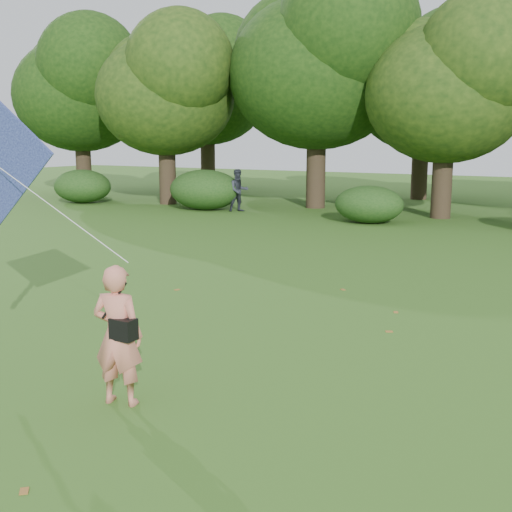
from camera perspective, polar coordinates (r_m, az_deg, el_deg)
The scene contains 6 objects.
ground at distance 8.18m, azimuth -5.00°, elevation -12.89°, with size 100.00×100.00×0.00m, color #265114.
man_kite_flyer at distance 8.02m, azimuth -12.17°, elevation -6.90°, with size 0.64×0.42×1.75m, color #DC7D67.
bystander_left at distance 28.24m, azimuth -1.55°, elevation 5.84°, with size 0.90×0.70×1.85m, color #2A2E38.
crossbody_bag at distance 7.89m, azimuth -11.72°, elevation -6.30°, with size 0.43×0.20×0.70m.
shrub_band at distance 24.39m, azimuth 17.71°, elevation 4.44°, with size 39.15×3.22×1.88m.
fallen_leaves at distance 11.36m, azimuth 11.99°, elevation -6.27°, with size 9.71×12.03×0.01m.
Camera 1 is at (4.30, -6.15, 3.25)m, focal length 45.00 mm.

